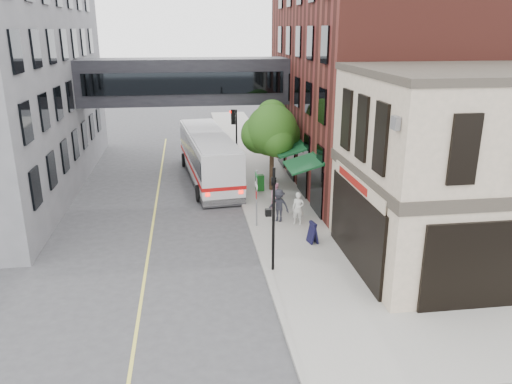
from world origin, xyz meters
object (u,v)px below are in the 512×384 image
object	(u,v)px
bus	(208,155)
pedestrian_b	(276,197)
pedestrian_a	(298,208)
newspaper_box	(260,183)
pedestrian_c	(279,205)
sandwich_board	(313,232)

from	to	relation	value
bus	pedestrian_b	size ratio (longest dim) A/B	7.37
bus	pedestrian_a	xyz separation A→B (m)	(4.19, -9.14, -0.76)
newspaper_box	pedestrian_c	bearing A→B (deg)	-89.90
pedestrian_a	sandwich_board	distance (m)	2.48
pedestrian_c	pedestrian_b	bearing A→B (deg)	116.44
pedestrian_b	pedestrian_c	distance (m)	1.62
bus	newspaper_box	size ratio (longest dim) A/B	11.84
newspaper_box	pedestrian_a	bearing A→B (deg)	-81.24
pedestrian_c	sandwich_board	distance (m)	3.19
bus	pedestrian_a	bearing A→B (deg)	-65.34
sandwich_board	pedestrian_b	bearing A→B (deg)	89.79
bus	pedestrian_a	distance (m)	10.08
newspaper_box	bus	bearing A→B (deg)	131.05
pedestrian_a	sandwich_board	xyz separation A→B (m)	(0.18, -2.45, -0.34)
pedestrian_c	newspaper_box	bearing A→B (deg)	124.61
pedestrian_a	pedestrian_b	xyz separation A→B (m)	(-0.77, 2.13, -0.05)
bus	pedestrian_c	bearing A→B (deg)	-69.26
pedestrian_a	bus	bearing A→B (deg)	137.28
sandwich_board	pedestrian_a	bearing A→B (deg)	82.32
pedestrian_a	pedestrian_b	distance (m)	2.26
pedestrian_b	pedestrian_c	xyz separation A→B (m)	(-0.16, -1.61, 0.08)
pedestrian_b	sandwich_board	world-z (taller)	pedestrian_b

